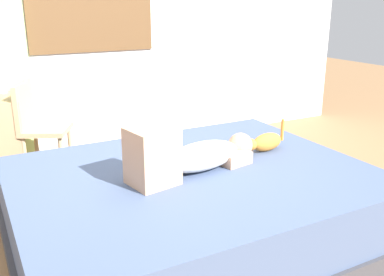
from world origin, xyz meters
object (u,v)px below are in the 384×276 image
(bed, at_px, (193,207))
(cup, at_px, (3,88))
(chair_by_desk, at_px, (37,124))
(person_lying, at_px, (190,155))
(cat, at_px, (265,142))

(bed, height_order, cup, cup)
(cup, relative_size, chair_by_desk, 0.09)
(bed, xyz_separation_m, person_lying, (-0.02, -0.00, 0.36))
(bed, relative_size, person_lying, 2.39)
(cat, distance_m, cup, 2.37)
(person_lying, height_order, cup, person_lying)
(bed, distance_m, chair_by_desk, 1.71)
(bed, height_order, cat, cat)
(bed, distance_m, cup, 2.16)
(person_lying, relative_size, cup, 12.37)
(cat, bearing_deg, bed, -171.36)
(cup, bearing_deg, person_lying, -64.94)
(person_lying, distance_m, cat, 0.66)
(bed, height_order, chair_by_desk, chair_by_desk)
(person_lying, bearing_deg, bed, 1.25)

